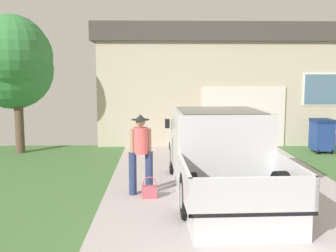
% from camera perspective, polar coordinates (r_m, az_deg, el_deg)
% --- Properties ---
extents(pickup_truck, '(2.16, 5.07, 1.71)m').
position_cam_1_polar(pickup_truck, '(8.68, 7.13, -3.96)').
color(pickup_truck, silver).
rests_on(pickup_truck, ground).
extents(person_with_hat, '(0.49, 0.37, 1.66)m').
position_cam_1_polar(person_with_hat, '(8.28, -3.87, -3.53)').
color(person_with_hat, navy).
rests_on(person_with_hat, ground).
extents(handbag, '(0.30, 0.16, 0.44)m').
position_cam_1_polar(handbag, '(8.18, -2.63, -9.13)').
color(handbag, '#B24C56').
rests_on(handbag, ground).
extents(house_with_garage, '(10.24, 6.80, 4.20)m').
position_cam_1_polar(house_with_garage, '(17.12, 8.24, 6.11)').
color(house_with_garage, '#BCAE98').
rests_on(house_with_garage, ground).
extents(front_yard_tree, '(2.55, 2.91, 4.23)m').
position_cam_1_polar(front_yard_tree, '(13.46, -20.96, 8.60)').
color(front_yard_tree, brown).
rests_on(front_yard_tree, ground).
extents(wheeled_trash_bin, '(0.60, 0.72, 1.06)m').
position_cam_1_polar(wheeled_trash_bin, '(13.63, 20.90, -1.12)').
color(wheeled_trash_bin, navy).
rests_on(wheeled_trash_bin, ground).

